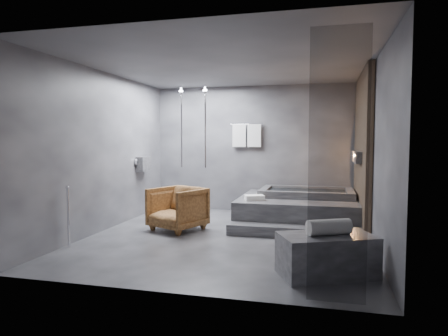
# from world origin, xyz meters

# --- Properties ---
(room) EXTENTS (5.00, 5.04, 2.82)m
(room) POSITION_xyz_m (0.40, 0.24, 1.73)
(room) COLOR #2B2B2E
(room) RESTS_ON ground
(tub_deck) EXTENTS (2.20, 2.00, 0.50)m
(tub_deck) POSITION_xyz_m (1.05, 1.45, 0.25)
(tub_deck) COLOR #303033
(tub_deck) RESTS_ON ground
(tub_step) EXTENTS (2.20, 0.36, 0.18)m
(tub_step) POSITION_xyz_m (1.05, 0.27, 0.09)
(tub_step) COLOR #303033
(tub_step) RESTS_ON ground
(concrete_bench) EXTENTS (1.24, 1.00, 0.49)m
(concrete_bench) POSITION_xyz_m (1.57, -1.54, 0.24)
(concrete_bench) COLOR #38383B
(concrete_bench) RESTS_ON ground
(driftwood_chair) EXTENTS (1.09, 1.11, 0.77)m
(driftwood_chair) POSITION_xyz_m (-1.00, 0.30, 0.38)
(driftwood_chair) COLOR #492A12
(driftwood_chair) RESTS_ON ground
(rolled_towel) EXTENTS (0.54, 0.40, 0.19)m
(rolled_towel) POSITION_xyz_m (1.59, -1.54, 0.58)
(rolled_towel) COLOR white
(rolled_towel) RESTS_ON concrete_bench
(deck_towel) EXTENTS (0.41, 0.36, 0.09)m
(deck_towel) POSITION_xyz_m (0.29, 0.87, 0.55)
(deck_towel) COLOR white
(deck_towel) RESTS_ON tub_deck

